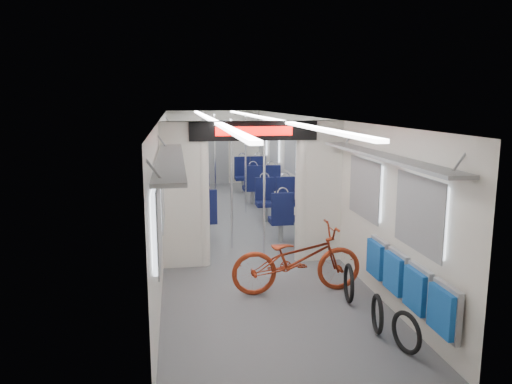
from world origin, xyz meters
The scene contains 14 objects.
carriage centered at (0.00, -0.27, 1.50)m, with size 12.00×12.02×2.31m.
bicycle centered at (0.40, -3.37, 0.48)m, with size 0.63×1.81×0.95m, color #993016.
flip_bench centered at (1.35, -4.68, 0.58)m, with size 0.12×2.12×0.53m.
bike_hoop_a centered at (1.12, -5.21, 0.20)m, with size 0.46×0.46×0.05m, color black.
bike_hoop_b centered at (1.00, -4.72, 0.20)m, with size 0.46×0.46×0.05m, color black.
bike_hoop_c centered at (0.98, -3.83, 0.24)m, with size 0.52×0.52×0.05m, color black.
seat_bay_near_left centered at (-0.93, 0.28, 0.55)m, with size 0.92×2.11×1.11m.
seat_bay_near_right centered at (0.94, -0.09, 0.53)m, with size 0.88×1.95×1.06m.
seat_bay_far_left centered at (-0.94, 3.13, 0.58)m, with size 0.96×2.32×1.18m.
seat_bay_far_right centered at (0.93, 3.50, 0.55)m, with size 0.92×2.14×1.12m.
stanchion_near_left centered at (-0.25, -1.16, 1.15)m, with size 0.04×0.04×2.30m, color silver.
stanchion_near_right centered at (0.25, -1.63, 1.15)m, with size 0.04×0.04×2.30m, color silver.
stanchion_far_left centered at (-0.29, 1.93, 1.15)m, with size 0.04×0.04×2.30m, color silver.
stanchion_far_right centered at (0.40, 1.66, 1.15)m, with size 0.04×0.04×2.30m, color silver.
Camera 1 is at (-1.21, -9.75, 2.62)m, focal length 35.00 mm.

